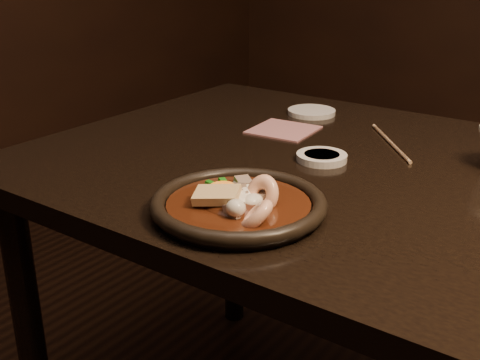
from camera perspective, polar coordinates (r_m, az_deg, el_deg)
The scene contains 7 objects.
table at distance 1.12m, azimuth 18.27°, elevation -4.27°, with size 1.60×0.90×0.75m.
plate at distance 0.93m, azimuth -0.14°, elevation -2.39°, with size 0.27×0.27×0.03m.
stirfry at distance 0.92m, azimuth 0.05°, elevation -2.14°, with size 0.18×0.14×0.06m.
soy_dish at distance 1.17m, azimuth 7.75°, elevation 2.16°, with size 0.10×0.10×0.01m, color silver.
saucer_left at distance 1.49m, azimuth 6.80°, elevation 6.43°, with size 0.12×0.12×0.01m, color silver.
chopsticks at distance 1.29m, azimuth 14.07°, elevation 3.48°, with size 0.17×0.20×0.01m.
napkin at distance 1.35m, azimuth 4.14°, elevation 4.77°, with size 0.13×0.13×0.00m, color #A06265.
Camera 1 is at (0.27, -0.98, 1.14)m, focal length 45.00 mm.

